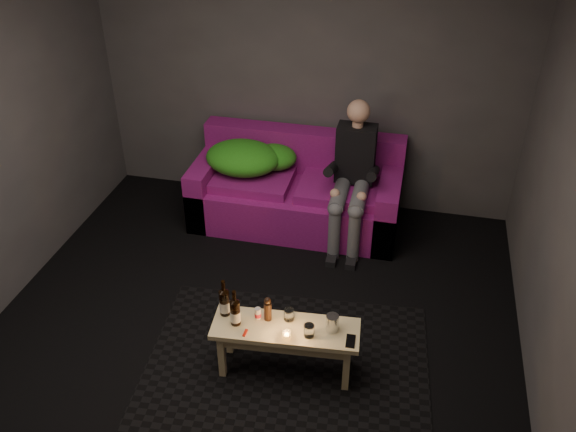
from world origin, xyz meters
name	(u,v)px	position (x,y,z in m)	size (l,w,h in m)	color
floor	(244,351)	(0.00, 0.00, 0.00)	(4.50, 4.50, 0.00)	black
room	(254,120)	(0.00, 0.47, 1.64)	(4.50, 4.50, 4.50)	silver
rug	(287,364)	(0.34, -0.05, 0.00)	(2.01, 1.46, 0.01)	black
sofa	(297,193)	(0.01, 1.82, 0.30)	(1.93, 0.87, 0.83)	#831166
green_blanket	(248,158)	(-0.46, 1.81, 0.62)	(0.85, 0.58, 0.29)	#2E8C19
person	(353,173)	(0.54, 1.66, 0.67)	(0.35, 0.80, 1.29)	black
coffee_table	(286,335)	(0.34, -0.10, 0.34)	(1.03, 0.40, 0.41)	#E9D688
beer_bottle_a	(224,302)	(-0.10, -0.06, 0.52)	(0.07, 0.07, 0.29)	black
beer_bottle_b	(235,312)	(0.00, -0.14, 0.52)	(0.07, 0.07, 0.28)	black
salt_shaker	(258,313)	(0.14, -0.06, 0.45)	(0.04, 0.04, 0.09)	silver
pepper_mill	(268,311)	(0.21, -0.05, 0.48)	(0.05, 0.05, 0.14)	black
tumbler_back	(289,314)	(0.35, -0.02, 0.45)	(0.07, 0.07, 0.09)	white
tealight	(287,335)	(0.37, -0.20, 0.44)	(0.06, 0.06, 0.05)	white
tumbler_front	(309,331)	(0.51, -0.14, 0.45)	(0.07, 0.07, 0.09)	white
steel_cup	(332,323)	(0.65, -0.05, 0.47)	(0.09, 0.09, 0.12)	silver
smartphone	(351,341)	(0.79, -0.14, 0.41)	(0.06, 0.12, 0.01)	black
red_lighter	(245,333)	(0.09, -0.22, 0.42)	(0.02, 0.07, 0.01)	red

